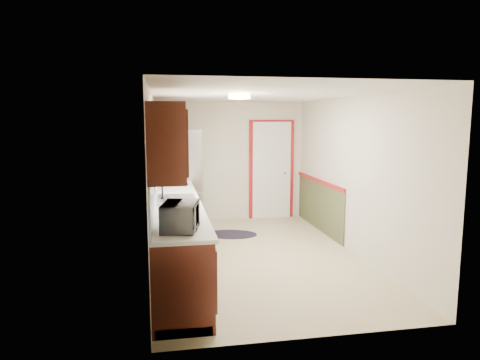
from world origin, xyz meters
name	(u,v)px	position (x,y,z in m)	size (l,w,h in m)	color
room_shell	(257,177)	(0.00, 0.00, 1.20)	(3.20, 5.20, 2.52)	tan
kitchen_run	(174,210)	(-1.24, -0.29, 0.81)	(0.63, 4.00, 2.20)	#3D160D
back_wall_trim	(281,177)	(0.99, 2.21, 0.89)	(1.12, 2.30, 2.08)	maroon
ceiling_fixture	(239,96)	(-0.30, -0.20, 2.36)	(0.30, 0.30, 0.06)	#FFD88C
microwave	(180,213)	(-1.20, -1.87, 1.11)	(0.50, 0.28, 0.34)	white
refrigerator	(182,178)	(-1.02, 2.05, 0.93)	(0.82, 0.80, 1.87)	#B7B7BC
rug	(231,234)	(-0.20, 1.26, 0.01)	(0.95, 0.61, 0.01)	black
cooktop	(174,183)	(-1.19, 1.40, 0.95)	(0.48, 0.57, 0.02)	black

